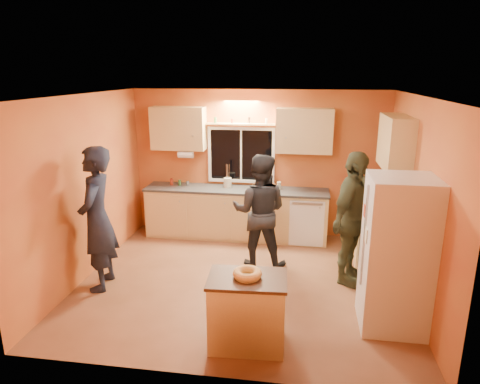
% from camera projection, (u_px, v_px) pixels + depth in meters
% --- Properties ---
extents(ground, '(4.50, 4.50, 0.00)m').
position_uv_depth(ground, '(242.00, 281.00, 6.11)').
color(ground, brown).
rests_on(ground, ground).
extents(room_shell, '(4.54, 4.04, 2.61)m').
position_uv_depth(room_shell, '(254.00, 165.00, 6.05)').
color(room_shell, '#CA7833').
rests_on(room_shell, ground).
extents(back_counter, '(4.23, 0.62, 0.90)m').
position_uv_depth(back_counter, '(256.00, 214.00, 7.61)').
color(back_counter, '#D4B76F').
rests_on(back_counter, ground).
extents(right_counter, '(0.62, 1.84, 0.90)m').
position_uv_depth(right_counter, '(380.00, 246.00, 6.19)').
color(right_counter, '#D4B76F').
rests_on(right_counter, ground).
extents(refrigerator, '(0.72, 0.70, 1.80)m').
position_uv_depth(refrigerator, '(397.00, 254.00, 4.84)').
color(refrigerator, silver).
rests_on(refrigerator, ground).
extents(island, '(0.86, 0.61, 0.81)m').
position_uv_depth(island, '(247.00, 311.00, 4.60)').
color(island, '#D4B76F').
rests_on(island, ground).
extents(bundt_pastry, '(0.31, 0.31, 0.09)m').
position_uv_depth(bundt_pastry, '(247.00, 274.00, 4.48)').
color(bundt_pastry, tan).
rests_on(bundt_pastry, island).
extents(person_left, '(0.59, 0.79, 1.97)m').
position_uv_depth(person_left, '(97.00, 219.00, 5.72)').
color(person_left, black).
rests_on(person_left, ground).
extents(person_center, '(0.88, 0.70, 1.74)m').
position_uv_depth(person_center, '(260.00, 211.00, 6.40)').
color(person_center, black).
rests_on(person_center, ground).
extents(person_right, '(0.91, 1.19, 1.88)m').
position_uv_depth(person_right, '(352.00, 219.00, 5.87)').
color(person_right, '#373A25').
rests_on(person_right, ground).
extents(mixing_bowl, '(0.44, 0.44, 0.10)m').
position_uv_depth(mixing_bowl, '(264.00, 188.00, 7.42)').
color(mixing_bowl, black).
rests_on(mixing_bowl, back_counter).
extents(utensil_crock, '(0.14, 0.14, 0.17)m').
position_uv_depth(utensil_crock, '(228.00, 183.00, 7.60)').
color(utensil_crock, beige).
rests_on(utensil_crock, back_counter).
extents(potted_plant, '(0.33, 0.30, 0.33)m').
position_uv_depth(potted_plant, '(388.00, 225.00, 5.27)').
color(potted_plant, gray).
rests_on(potted_plant, right_counter).
extents(red_box, '(0.18, 0.15, 0.07)m').
position_uv_depth(red_box, '(381.00, 211.00, 6.21)').
color(red_box, '#A9301A').
rests_on(red_box, right_counter).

